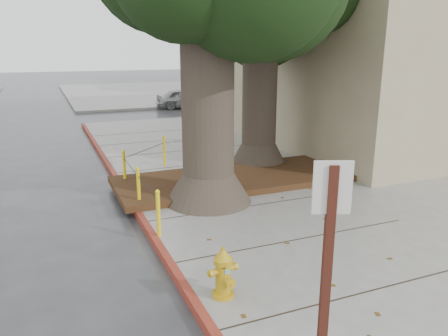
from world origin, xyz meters
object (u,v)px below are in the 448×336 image
object	(u,v)px
car_silver	(185,98)
car_red	(303,98)
fire_hydrant	(223,273)
signpost	(324,315)

from	to	relation	value
car_silver	car_red	world-z (taller)	car_silver
fire_hydrant	signpost	bearing A→B (deg)	-106.37
car_silver	car_red	bearing A→B (deg)	-103.26
signpost	car_red	distance (m)	25.39
fire_hydrant	car_silver	distance (m)	22.12
fire_hydrant	signpost	distance (m)	3.15
car_silver	car_red	xyz separation A→B (m)	(7.00, -2.68, -0.02)
car_silver	signpost	bearing A→B (deg)	172.49
car_silver	car_red	size ratio (longest dim) A/B	1.00
fire_hydrant	car_red	size ratio (longest dim) A/B	0.22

